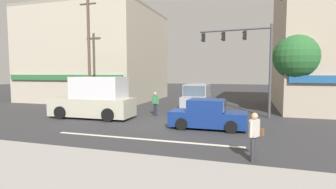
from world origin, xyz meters
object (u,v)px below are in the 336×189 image
Objects in this scene: traffic_light_mast at (250,54)px; pedestrian_mid_crossing at (155,102)px; van_approaching_near at (197,98)px; pedestrian_foreground_with_bag at (255,134)px; street_tree at (296,57)px; utility_pole_near_left at (89,54)px; utility_pole_far_right at (289,52)px; box_truck_parked_curbside at (95,99)px; sedan_crossing_leftbound at (208,115)px.

traffic_light_mast reaches higher than pedestrian_mid_crossing.
van_approaching_near is 12.51m from pedestrian_foreground_with_bag.
street_tree is 0.64× the size of utility_pole_near_left.
utility_pole_far_right is 1.59× the size of box_truck_parked_curbside.
utility_pole_far_right is 4.55m from traffic_light_mast.
pedestrian_foreground_with_bag is at bearing -88.47° from traffic_light_mast.
box_truck_parked_curbside is at bearing -159.81° from traffic_light_mast.
pedestrian_mid_crossing is at bearing -120.52° from van_approaching_near.
street_tree is 11.35m from pedestrian_foreground_with_bag.
pedestrian_foreground_with_bag is (0.25, -9.51, -3.35)m from traffic_light_mast.
street_tree is 1.37× the size of sedan_crossing_leftbound.
van_approaching_near reaches higher than sedan_crossing_leftbound.
utility_pole_far_right reaches higher than traffic_light_mast.
box_truck_parked_curbside is 3.38× the size of pedestrian_foreground_with_bag.
traffic_light_mast is 1.51× the size of sedan_crossing_leftbound.
box_truck_parked_curbside is at bearing 149.63° from pedestrian_foreground_with_bag.
street_tree reaches higher than sedan_crossing_leftbound.
utility_pole_far_right reaches higher than pedestrian_foreground_with_bag.
traffic_light_mast is at bearing 3.42° from utility_pole_near_left.
utility_pole_far_right is 2.19× the size of sedan_crossing_leftbound.
traffic_light_mast is 10.08m from pedestrian_foreground_with_bag.
street_tree is 1.00× the size of box_truck_parked_curbside.
utility_pole_far_right is 10.33m from sedan_crossing_leftbound.
pedestrian_foreground_with_bag is (-2.60, -13.04, -3.69)m from utility_pole_far_right.
utility_pole_near_left is at bearing -159.87° from van_approaching_near.
traffic_light_mast is at bearing 20.19° from box_truck_parked_curbside.
pedestrian_foreground_with_bag is at bearing -101.27° from utility_pole_far_right.
street_tree is at bearing 48.33° from sedan_crossing_leftbound.
utility_pole_near_left reaches higher than box_truck_parked_curbside.
utility_pole_far_right is 5.38× the size of pedestrian_mid_crossing.
utility_pole_near_left is 11.43m from sedan_crossing_leftbound.
box_truck_parked_curbside is at bearing -149.40° from pedestrian_mid_crossing.
van_approaching_near is (-6.92, -1.30, -3.64)m from utility_pole_far_right.
utility_pole_far_right is at bearing 51.07° from traffic_light_mast.
traffic_light_mast reaches higher than street_tree.
sedan_crossing_leftbound is (10.03, -3.92, -3.82)m from utility_pole_near_left.
pedestrian_mid_crossing is (5.85, -0.79, -3.58)m from utility_pole_near_left.
utility_pole_far_right reaches higher than van_approaching_near.
street_tree is 10.10m from pedestrian_mid_crossing.
utility_pole_far_right is 1.92× the size of van_approaching_near.
pedestrian_mid_crossing is at bearing -164.47° from street_tree.
traffic_light_mast is 3.71× the size of pedestrian_mid_crossing.
utility_pole_near_left is 1.41× the size of traffic_light_mast.
traffic_light_mast is 3.71× the size of pedestrian_foreground_with_bag.
sedan_crossing_leftbound is 2.46× the size of pedestrian_foreground_with_bag.
utility_pole_near_left is at bearing 158.68° from sedan_crossing_leftbound.
utility_pole_far_right reaches higher than utility_pole_near_left.
pedestrian_mid_crossing is (-6.53, 7.99, -0.00)m from pedestrian_foreground_with_bag.
pedestrian_foreground_with_bag is 1.00× the size of pedestrian_mid_crossing.
sedan_crossing_leftbound is 0.88× the size of van_approaching_near.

